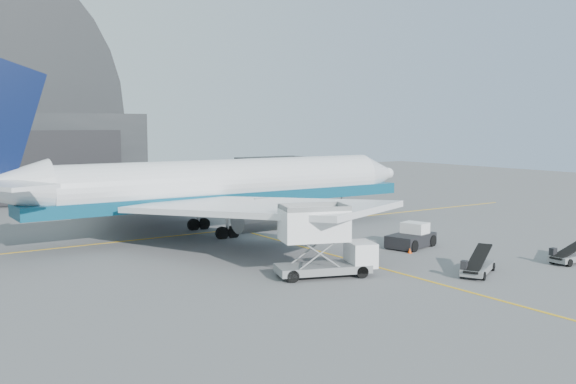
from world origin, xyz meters
TOP-DOWN VIEW (x-y plane):
  - ground at (0.00, 0.00)m, footprint 200.00×200.00m
  - taxi_lines at (0.00, 12.67)m, footprint 80.00×42.12m
  - distant_bldg_a at (38.00, 72.00)m, footprint 14.00×8.00m
  - distant_bldg_b at (55.00, 68.00)m, footprint 8.00×6.00m
  - airliner at (-3.34, 19.15)m, footprint 47.02×45.60m
  - catering_truck at (-5.17, -0.82)m, footprint 7.30×4.61m
  - pushback_tug at (7.74, 3.49)m, footprint 5.10×3.75m
  - belt_loader_a at (4.26, -6.44)m, footprint 4.67×3.41m
  - belt_loader_b at (13.41, -7.90)m, footprint 4.63×1.64m
  - traffic_cone at (5.67, 1.61)m, footprint 0.32×0.32m

SIDE VIEW (x-z plane):
  - ground at x=0.00m, z-range 0.00..0.00m
  - distant_bldg_a at x=38.00m, z-range -2.00..2.00m
  - distant_bldg_b at x=55.00m, z-range -1.40..1.40m
  - taxi_lines at x=0.00m, z-range 0.00..0.02m
  - traffic_cone at x=5.67m, z-range -0.01..0.45m
  - belt_loader_b at x=13.41m, z-range -0.34..1.43m
  - belt_loader_a at x=4.26m, z-range -0.35..1.46m
  - pushback_tug at x=7.74m, z-range -0.26..1.86m
  - catering_truck at x=-5.17m, z-range 0.03..4.74m
  - airliner at x=-3.34m, z-range -3.63..12.87m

